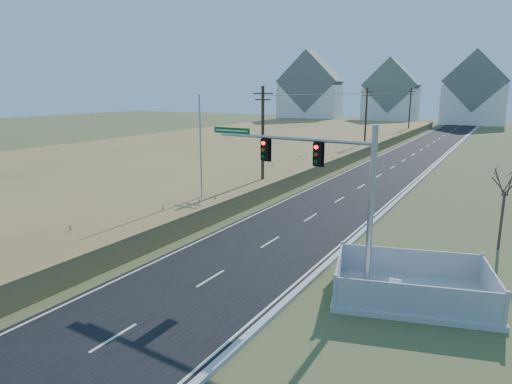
# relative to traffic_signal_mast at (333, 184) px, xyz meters

# --- Properties ---
(ground) EXTENTS (260.00, 260.00, 0.00)m
(ground) POSITION_rel_traffic_signal_mast_xyz_m (-4.63, -1.28, -4.44)
(ground) COLOR #4F5A2B
(ground) RESTS_ON ground
(road) EXTENTS (8.00, 180.00, 0.06)m
(road) POSITION_rel_traffic_signal_mast_xyz_m (-4.63, 48.72, -4.41)
(road) COLOR black
(road) RESTS_ON ground
(curb) EXTENTS (0.30, 180.00, 0.18)m
(curb) POSITION_rel_traffic_signal_mast_xyz_m (-0.48, 48.72, -4.35)
(curb) COLOR #B2AFA8
(curb) RESTS_ON ground
(reed_marsh) EXTENTS (38.00, 110.00, 1.30)m
(reed_marsh) POSITION_rel_traffic_signal_mast_xyz_m (-28.63, 38.72, -3.79)
(reed_marsh) COLOR #9A8045
(reed_marsh) RESTS_ON ground
(utility_pole_near) EXTENTS (1.80, 0.26, 9.00)m
(utility_pole_near) POSITION_rel_traffic_signal_mast_xyz_m (-11.13, 13.72, 0.24)
(utility_pole_near) COLOR #422D1E
(utility_pole_near) RESTS_ON ground
(utility_pole_mid) EXTENTS (1.80, 0.26, 9.00)m
(utility_pole_mid) POSITION_rel_traffic_signal_mast_xyz_m (-11.13, 43.72, 0.24)
(utility_pole_mid) COLOR #422D1E
(utility_pole_mid) RESTS_ON ground
(utility_pole_far) EXTENTS (1.80, 0.26, 9.00)m
(utility_pole_far) POSITION_rel_traffic_signal_mast_xyz_m (-11.13, 73.72, 0.24)
(utility_pole_far) COLOR #422D1E
(utility_pole_far) RESTS_ON ground
(condo_nw) EXTENTS (17.69, 13.38, 19.05)m
(condo_nw) POSITION_rel_traffic_signal_mast_xyz_m (-42.63, 98.72, 3.26)
(condo_nw) COLOR white
(condo_nw) RESTS_ON ground
(condo_nnw) EXTENTS (14.93, 11.17, 17.03)m
(condo_nnw) POSITION_rel_traffic_signal_mast_xyz_m (-22.63, 106.72, 2.49)
(condo_nnw) COLOR white
(condo_nnw) RESTS_ON ground
(condo_n) EXTENTS (15.27, 10.20, 18.54)m
(condo_n) POSITION_rel_traffic_signal_mast_xyz_m (-2.63, 110.72, 3.17)
(condo_n) COLOR white
(condo_n) RESTS_ON ground
(traffic_signal_mast) EXTENTS (9.08, 1.07, 7.24)m
(traffic_signal_mast) POSITION_rel_traffic_signal_mast_xyz_m (0.00, 0.00, 0.00)
(traffic_signal_mast) COLOR #9EA0A5
(traffic_signal_mast) RESTS_ON ground
(fence_enclosure) EXTENTS (7.42, 5.97, 1.48)m
(fence_enclosure) POSITION_rel_traffic_signal_mast_xyz_m (3.93, -0.65, -4.15)
(fence_enclosure) COLOR #B7B5AD
(fence_enclosure) RESTS_ON ground
(open_sign) EXTENTS (0.52, 0.10, 0.64)m
(open_sign) POSITION_rel_traffic_signal_mast_xyz_m (3.20, -0.53, -4.10)
(open_sign) COLOR white
(open_sign) RESTS_ON ground
(flagpole) EXTENTS (0.38, 0.38, 8.37)m
(flagpole) POSITION_rel_traffic_signal_mast_xyz_m (-11.63, 5.71, -1.10)
(flagpole) COLOR #B7B5AD
(flagpole) RESTS_ON ground
(bare_tree) EXTENTS (1.82, 1.82, 4.82)m
(bare_tree) POSITION_rel_traffic_signal_mast_xyz_m (6.93, 8.08, -0.56)
(bare_tree) COLOR #4C3F33
(bare_tree) RESTS_ON ground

